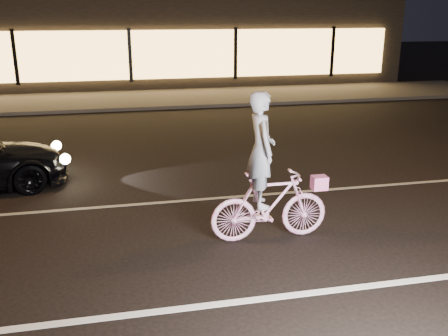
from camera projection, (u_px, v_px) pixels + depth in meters
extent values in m
plane|color=black|center=(171.00, 252.00, 7.36)|extent=(90.00, 90.00, 0.00)
cube|color=silver|center=(184.00, 308.00, 5.96)|extent=(60.00, 0.12, 0.01)
cube|color=gray|center=(159.00, 203.00, 9.22)|extent=(60.00, 0.10, 0.01)
cube|color=#383533|center=(134.00, 100.00, 19.45)|extent=(30.00, 4.00, 0.12)
cube|color=black|center=(127.00, 40.00, 24.45)|extent=(25.00, 8.00, 4.00)
cube|color=#FFB959|center=(130.00, 55.00, 20.75)|extent=(23.00, 0.15, 2.00)
cube|color=black|center=(15.00, 57.00, 19.78)|extent=(0.15, 0.08, 2.20)
cube|color=black|center=(130.00, 55.00, 20.68)|extent=(0.15, 0.08, 2.20)
cube|color=black|center=(235.00, 53.00, 21.58)|extent=(0.15, 0.08, 2.20)
cube|color=black|center=(332.00, 52.00, 22.48)|extent=(0.15, 0.08, 2.20)
imported|color=#DC3C98|center=(270.00, 205.00, 7.62)|extent=(1.84, 0.52, 1.11)
imported|color=white|center=(261.00, 150.00, 7.32)|extent=(0.42, 0.63, 1.74)
cube|color=#E447A9|center=(319.00, 183.00, 7.68)|extent=(0.23, 0.19, 0.21)
sphere|color=#FFF2BF|center=(56.00, 146.00, 10.89)|extent=(0.21, 0.21, 0.21)
sphere|color=#FFF2BF|center=(65.00, 159.00, 9.91)|extent=(0.21, 0.21, 0.21)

